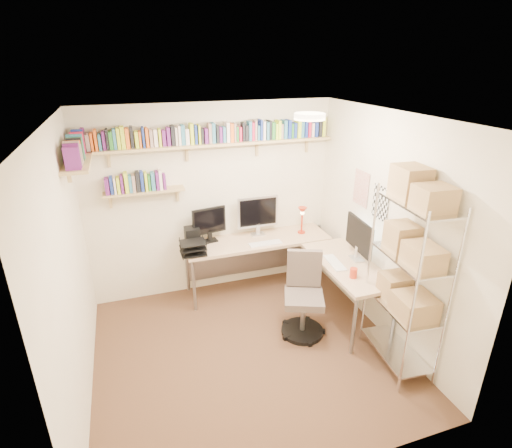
# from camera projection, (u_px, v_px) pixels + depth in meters

# --- Properties ---
(ground) EXTENTS (3.20, 3.20, 0.00)m
(ground) POSITION_uv_depth(u_px,v_px,m) (248.00, 352.00, 4.37)
(ground) COLOR #432F1D
(ground) RESTS_ON ground
(room_shell) EXTENTS (3.24, 3.04, 2.52)m
(room_shell) POSITION_uv_depth(u_px,v_px,m) (247.00, 221.00, 3.78)
(room_shell) COLOR beige
(room_shell) RESTS_ON ground
(wall_shelves) EXTENTS (3.12, 1.09, 0.80)m
(wall_shelves) POSITION_uv_depth(u_px,v_px,m) (179.00, 147.00, 4.61)
(wall_shelves) COLOR tan
(wall_shelves) RESTS_ON ground
(corner_desk) EXTENTS (2.14, 1.95, 1.30)m
(corner_desk) POSITION_uv_depth(u_px,v_px,m) (270.00, 247.00, 5.11)
(corner_desk) COLOR beige
(corner_desk) RESTS_ON ground
(office_chair) EXTENTS (0.56, 0.57, 0.98)m
(office_chair) POSITION_uv_depth(u_px,v_px,m) (303.00, 300.00, 4.57)
(office_chair) COLOR black
(office_chair) RESTS_ON ground
(wire_rack) EXTENTS (0.46, 0.84, 2.07)m
(wire_rack) POSITION_uv_depth(u_px,v_px,m) (411.00, 253.00, 3.75)
(wire_rack) COLOR silver
(wire_rack) RESTS_ON ground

